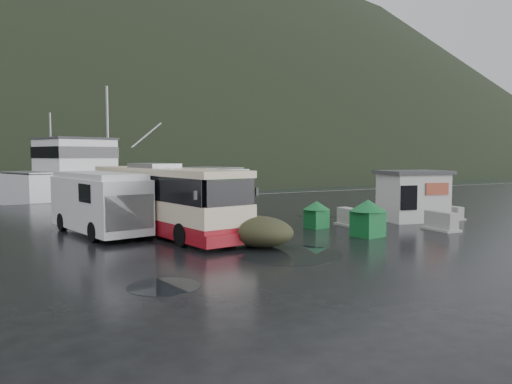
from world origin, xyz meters
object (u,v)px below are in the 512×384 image
white_van (99,234)px  jersey_barrier_c (452,219)px  dome_tent (258,246)px  jersey_barrier_b (350,226)px  coach_bus (164,232)px  waste_bin_left (368,236)px  waste_bin_right (316,228)px  ticket_kiosk (412,221)px  fishing_trawler (138,191)px  jersey_barrier_a (441,230)px

white_van → jersey_barrier_c: (18.12, -4.17, 0.00)m
dome_tent → jersey_barrier_b: dome_tent is taller
coach_bus → waste_bin_left: coach_bus is taller
coach_bus → waste_bin_right: (6.93, -2.25, 0.00)m
ticket_kiosk → fishing_trawler: bearing=114.3°
jersey_barrier_b → jersey_barrier_c: bearing=-4.9°
waste_bin_right → dome_tent: 5.67m
white_van → jersey_barrier_c: size_ratio=4.65×
white_van → ticket_kiosk: 16.08m
waste_bin_left → fishing_trawler: size_ratio=0.06×
waste_bin_right → ticket_kiosk: 6.09m
dome_tent → jersey_barrier_c: (13.39, 2.03, 0.00)m
waste_bin_right → jersey_barrier_c: bearing=-6.0°
ticket_kiosk → fishing_trawler: fishing_trawler is taller
coach_bus → fishing_trawler: 27.71m
jersey_barrier_c → dome_tent: bearing=-171.4°
waste_bin_right → ticket_kiosk: ticket_kiosk is taller
white_van → jersey_barrier_b: bearing=-27.4°
coach_bus → fishing_trawler: size_ratio=0.39×
waste_bin_right → dome_tent: size_ratio=0.43×
jersey_barrier_c → coach_bus: bearing=168.5°
waste_bin_left → jersey_barrier_b: bearing=63.5°
coach_bus → waste_bin_right: size_ratio=8.56×
coach_bus → dome_tent: bearing=-76.4°
waste_bin_right → fishing_trawler: 29.22m
dome_tent → jersey_barrier_a: 9.53m
dome_tent → jersey_barrier_b: bearing=21.2°
waste_bin_left → jersey_barrier_a: (4.22, -0.30, 0.00)m
white_van → jersey_barrier_a: white_van is taller
waste_bin_right → dome_tent: waste_bin_right is taller
ticket_kiosk → coach_bus: bearing=-179.6°
white_van → jersey_barrier_a: (14.25, -6.74, 0.00)m
waste_bin_left → waste_bin_right: (-0.43, 3.17, 0.00)m
coach_bus → waste_bin_left: (7.37, -5.42, 0.00)m
jersey_barrier_a → dome_tent: bearing=176.7°
coach_bus → jersey_barrier_c: (15.46, -3.14, 0.00)m
waste_bin_right → jersey_barrier_b: bearing=-9.5°
dome_tent → coach_bus: bearing=111.9°
coach_bus → white_van: size_ratio=1.69×
jersey_barrier_c → white_van: bearing=167.0°
ticket_kiosk → fishing_trawler: (-6.61, 29.56, 0.00)m
jersey_barrier_a → fishing_trawler: fishing_trawler is taller
jersey_barrier_b → jersey_barrier_c: 6.70m
coach_bus → jersey_barrier_c: coach_bus is taller
ticket_kiosk → jersey_barrier_c: bearing=-0.9°
white_van → waste_bin_left: bearing=-42.7°
coach_bus → dome_tent: size_ratio=3.72×
coach_bus → ticket_kiosk: 13.27m
ticket_kiosk → jersey_barrier_a: size_ratio=1.96×
white_van → jersey_barrier_b: white_van is taller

